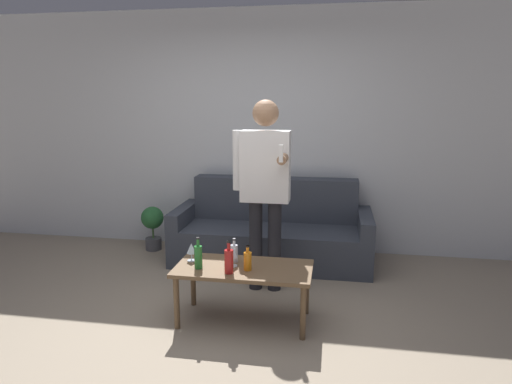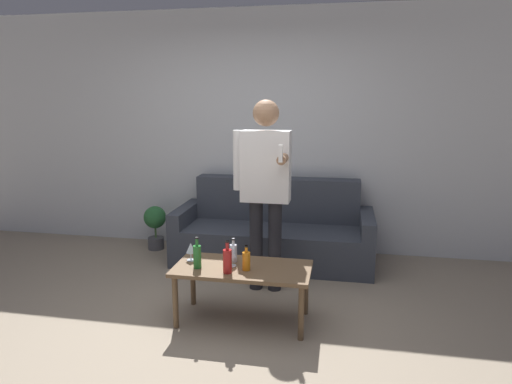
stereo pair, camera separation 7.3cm
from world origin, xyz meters
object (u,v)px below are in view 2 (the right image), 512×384
Objects in this scene: bottle_orange at (233,252)px; couch at (274,233)px; coffee_table at (243,273)px; person_standing_front at (265,181)px.

couch is at bearing 84.32° from bottle_orange.
person_standing_front is (0.07, 0.64, 0.62)m from coffee_table.
coffee_table is 0.19m from bottle_orange.
person_standing_front reaches higher than coffee_table.
person_standing_front is at bearing -87.64° from couch.
coffee_table is 5.49× the size of bottle_orange.
couch reaches higher than bottle_orange.
coffee_table is at bearing -95.93° from person_standing_front.
couch is 1.21× the size of person_standing_front.
bottle_orange is at bearing -106.68° from person_standing_front.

